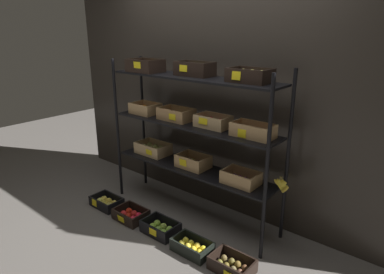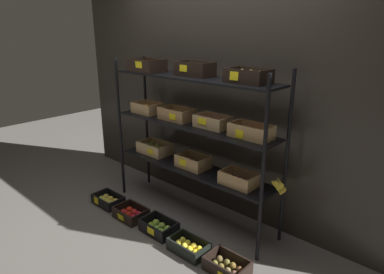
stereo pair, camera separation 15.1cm
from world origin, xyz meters
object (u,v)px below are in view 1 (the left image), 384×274
at_px(crate_ground_apple_green, 160,228).
at_px(crate_ground_kiwi, 232,266).
at_px(crate_ground_apple_red, 131,215).
at_px(crate_ground_lemon, 192,247).
at_px(display_rack, 192,122).
at_px(crate_ground_apple_gold, 107,203).

distance_m(crate_ground_apple_green, crate_ground_kiwi, 0.83).
distance_m(crate_ground_apple_red, crate_ground_apple_green, 0.41).
relative_size(crate_ground_apple_red, crate_ground_kiwi, 0.95).
bearing_deg(crate_ground_lemon, crate_ground_apple_red, 179.15).
bearing_deg(crate_ground_lemon, display_rack, 129.54).
height_order(display_rack, crate_ground_apple_green, display_rack).
bearing_deg(crate_ground_apple_red, crate_ground_apple_green, 2.97).
height_order(display_rack, crate_ground_kiwi, display_rack).
bearing_deg(crate_ground_kiwi, crate_ground_apple_green, 179.27).
relative_size(crate_ground_apple_gold, crate_ground_apple_red, 1.05).
distance_m(crate_ground_apple_red, crate_ground_lemon, 0.83).
bearing_deg(crate_ground_apple_gold, crate_ground_kiwi, 0.18).
bearing_deg(crate_ground_kiwi, crate_ground_apple_gold, -179.82).
bearing_deg(display_rack, crate_ground_apple_red, -128.84).
height_order(crate_ground_apple_green, crate_ground_kiwi, crate_ground_apple_green).
xyz_separation_m(display_rack, crate_ground_lemon, (0.43, -0.52, -0.96)).
xyz_separation_m(display_rack, crate_ground_apple_gold, (-0.82, -0.50, -0.97)).
distance_m(display_rack, crate_ground_kiwi, 1.37).
bearing_deg(crate_ground_apple_green, crate_ground_apple_gold, -178.90).
bearing_deg(display_rack, crate_ground_apple_green, -89.97).
xyz_separation_m(crate_ground_apple_gold, crate_ground_kiwi, (1.65, 0.01, 0.00)).
xyz_separation_m(display_rack, crate_ground_apple_green, (0.00, -0.48, -0.96)).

